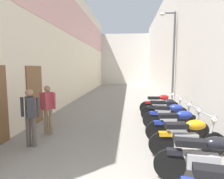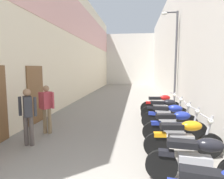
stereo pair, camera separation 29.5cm
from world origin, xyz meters
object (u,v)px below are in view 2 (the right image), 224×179
object	(u,v)px
motorcycle_sixth	(165,109)
pedestrian_mid_alley	(28,113)
motorcycle_fourth	(175,125)
pedestrian_further_down	(47,106)
motorcycle_second	(198,159)
street_lamp	(174,54)
motorcycle_seventh	(161,104)
motorcycle_fifth	(169,116)
motorcycle_third	(184,137)

from	to	relation	value
motorcycle_sixth	pedestrian_mid_alley	xyz separation A→B (m)	(-4.02, -2.85, 0.42)
motorcycle_fourth	pedestrian_further_down	world-z (taller)	pedestrian_further_down
motorcycle_sixth	pedestrian_mid_alley	size ratio (longest dim) A/B	1.18
motorcycle_second	street_lamp	world-z (taller)	street_lamp
motorcycle_second	motorcycle_seventh	world-z (taller)	same
motorcycle_fifth	motorcycle_sixth	world-z (taller)	same
motorcycle_fourth	pedestrian_mid_alley	size ratio (longest dim) A/B	1.18
motorcycle_seventh	motorcycle_fifth	bearing A→B (deg)	-90.00
motorcycle_seventh	pedestrian_further_down	bearing A→B (deg)	-142.79
motorcycle_third	motorcycle_seventh	bearing A→B (deg)	90.00
motorcycle_fourth	motorcycle_fifth	size ratio (longest dim) A/B	1.00
motorcycle_sixth	street_lamp	size ratio (longest dim) A/B	0.38
motorcycle_third	pedestrian_further_down	size ratio (longest dim) A/B	1.18
motorcycle_third	street_lamp	xyz separation A→B (m)	(0.70, 5.31, 2.33)
motorcycle_sixth	street_lamp	bearing A→B (deg)	72.73
pedestrian_further_down	motorcycle_seventh	bearing A→B (deg)	37.21
pedestrian_further_down	motorcycle_third	bearing A→B (deg)	-16.65
motorcycle_sixth	street_lamp	world-z (taller)	street_lamp
pedestrian_further_down	pedestrian_mid_alley	bearing A→B (deg)	-92.63
pedestrian_mid_alley	pedestrian_further_down	xyz separation A→B (m)	(0.05, 0.98, 0.00)
motorcycle_fourth	pedestrian_mid_alley	xyz separation A→B (m)	(-4.02, -0.75, 0.42)
motorcycle_third	pedestrian_mid_alley	xyz separation A→B (m)	(-4.02, 0.20, 0.42)
motorcycle_second	motorcycle_sixth	size ratio (longest dim) A/B	1.00
pedestrian_mid_alley	pedestrian_further_down	distance (m)	0.99
motorcycle_sixth	pedestrian_further_down	distance (m)	4.41
motorcycle_third	pedestrian_further_down	bearing A→B (deg)	163.35
motorcycle_fifth	motorcycle_seventh	size ratio (longest dim) A/B	1.00
motorcycle_second	motorcycle_fourth	size ratio (longest dim) A/B	1.00
motorcycle_sixth	pedestrian_further_down	xyz separation A→B (m)	(-3.98, -1.86, 0.42)
motorcycle_fifth	pedestrian_mid_alley	distance (m)	4.41
motorcycle_seventh	street_lamp	bearing A→B (deg)	57.42
motorcycle_seventh	pedestrian_mid_alley	distance (m)	5.69
motorcycle_fifth	motorcycle_seventh	distance (m)	2.24
pedestrian_further_down	street_lamp	distance (m)	6.52
pedestrian_mid_alley	motorcycle_third	bearing A→B (deg)	-2.92
motorcycle_second	pedestrian_mid_alley	distance (m)	4.24
motorcycle_sixth	pedestrian_mid_alley	world-z (taller)	pedestrian_mid_alley
motorcycle_seventh	pedestrian_mid_alley	world-z (taller)	pedestrian_mid_alley
motorcycle_sixth	motorcycle_fourth	bearing A→B (deg)	-90.00
motorcycle_fifth	pedestrian_mid_alley	xyz separation A→B (m)	(-4.02, -1.77, 0.42)
motorcycle_third	motorcycle_seventh	world-z (taller)	same
motorcycle_second	motorcycle_seventh	size ratio (longest dim) A/B	1.00
motorcycle_fifth	pedestrian_further_down	xyz separation A→B (m)	(-3.98, -0.78, 0.42)
motorcycle_seventh	motorcycle_third	bearing A→B (deg)	-90.00
street_lamp	pedestrian_mid_alley	bearing A→B (deg)	-132.79
motorcycle_fifth	street_lamp	distance (m)	4.13
street_lamp	pedestrian_further_down	bearing A→B (deg)	-138.64
motorcycle_third	motorcycle_second	bearing A→B (deg)	-90.00
motorcycle_second	pedestrian_mid_alley	bearing A→B (deg)	162.36
motorcycle_fourth	street_lamp	size ratio (longest dim) A/B	0.38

